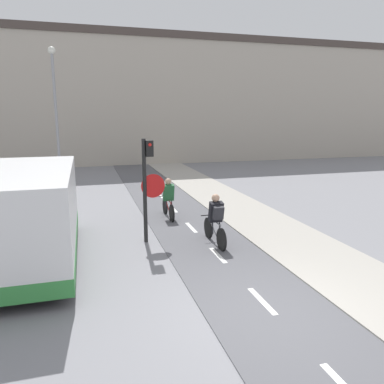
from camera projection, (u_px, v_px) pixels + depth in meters
name	position (u px, v px, depth m)	size (l,w,h in m)	color
ground_plane	(274.00, 315.00, 6.78)	(120.00, 120.00, 0.00)	gray
bike_lane	(274.00, 314.00, 6.79)	(2.49, 60.00, 0.02)	#56565B
building_row_background	(125.00, 100.00, 28.20)	(60.00, 5.20, 9.27)	#B2A899
traffic_light_pole	(148.00, 179.00, 10.35)	(0.67, 0.25, 2.93)	black
street_lamp_far	(55.00, 102.00, 18.80)	(0.36, 0.36, 6.83)	gray
cyclist_near	(216.00, 221.00, 10.31)	(0.46, 1.71, 1.44)	black
cyclist_far	(168.00, 200.00, 13.02)	(0.46, 1.67, 1.41)	black
van	(30.00, 217.00, 8.98)	(2.07, 5.36, 2.31)	silver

